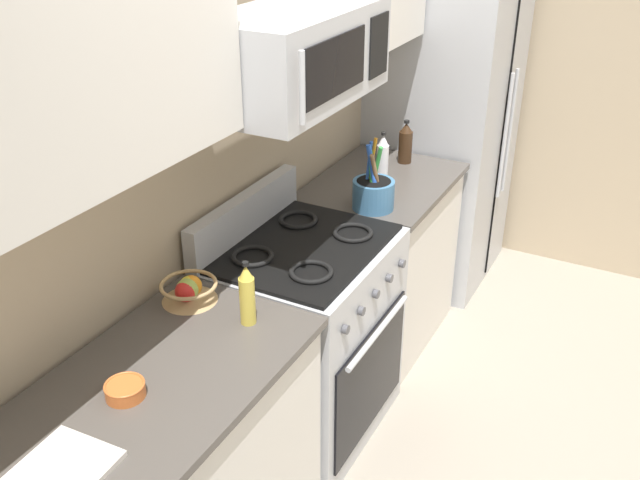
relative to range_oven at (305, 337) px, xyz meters
The scene contains 15 objects.
ground_plane 0.80m from the range_oven, 90.00° to the right, with size 16.00×16.00×0.00m, color gray.
wall_back 0.91m from the range_oven, 90.00° to the left, with size 8.00×0.10×2.60m, color tan.
range_oven is the anchor object (origin of this frame).
counter_right 0.81m from the range_oven, ahead, with size 0.84×0.62×0.91m.
refrigerator 1.70m from the range_oven, ahead, with size 0.81×0.73×1.81m.
wall_right 2.39m from the range_oven, 16.68° to the right, with size 0.10×8.00×2.60m, color tan.
microwave 1.22m from the range_oven, 90.01° to the left, with size 0.79×0.44×0.33m.
upper_cabinets_left 1.75m from the range_oven, behind, with size 1.24×0.34×0.68m.
utensil_crock 0.71m from the range_oven, 10.05° to the right, with size 0.19×0.19×0.32m.
fruit_basket 0.74m from the range_oven, 162.00° to the left, with size 0.21×0.21×0.10m.
cutting_board 1.44m from the range_oven, behind, with size 0.31×0.23×0.02m, color silver.
bottle_oil 0.77m from the range_oven, behind, with size 0.05×0.05×0.24m.
bottle_vinegar 0.97m from the range_oven, ahead, with size 0.06×0.06×0.25m.
bottle_soy 1.21m from the range_oven, ahead, with size 0.07×0.07×0.23m.
prep_bowl 1.13m from the range_oven, behind, with size 0.12×0.12×0.05m.
Camera 1 is at (-2.20, -0.60, 2.29)m, focal length 39.88 mm.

